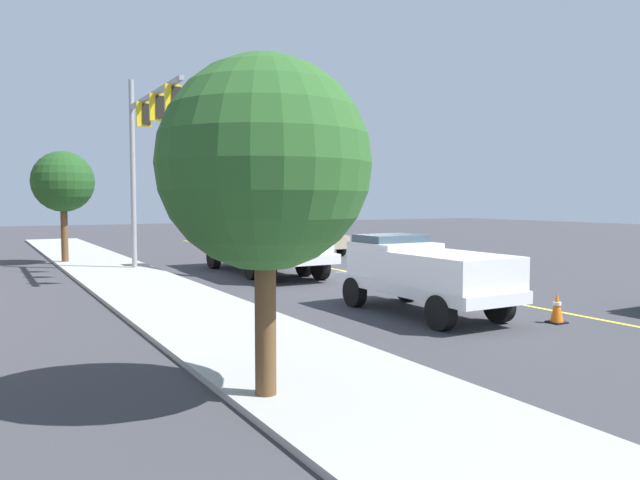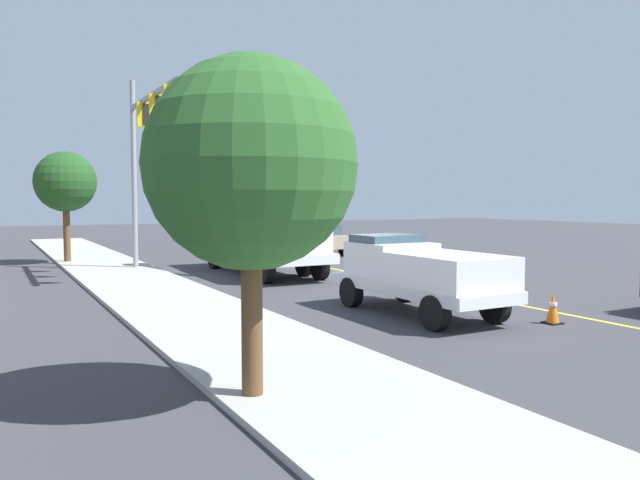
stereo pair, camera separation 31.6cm
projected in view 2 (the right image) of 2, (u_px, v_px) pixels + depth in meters
The scene contains 11 objects.
ground at pixel (370, 276), 24.47m from camera, with size 120.00×120.00×0.00m, color #38383D.
sidewalk_far_side at pixel (150, 290), 20.24m from camera, with size 60.00×3.60×0.12m, color #9E9E99.
lane_centre_stripe at pixel (370, 276), 24.47m from camera, with size 50.00×0.16×0.01m, color yellow.
utility_bucket_truck at pixel (261, 234), 25.28m from camera, with size 8.23×2.67×7.56m.
service_pickup_truck at pixel (419, 273), 16.14m from camera, with size 5.63×2.24×2.06m.
passing_minivan at pixel (315, 237), 34.36m from camera, with size 4.82×2.00×1.69m.
traffic_cone_leading at pixel (553, 308), 14.97m from camera, with size 0.40×0.40×0.78m.
traffic_cone_mid_front at pixel (266, 255), 29.75m from camera, with size 0.40×0.40×0.74m.
traffic_signal_mast at pixel (146, 136), 24.31m from camera, with size 7.40×0.61×8.20m.
street_tree_left at pixel (251, 165), 8.95m from camera, with size 3.17×3.17×5.16m.
street_tree_right at pixel (65, 182), 29.01m from camera, with size 2.88×2.88×5.38m.
Camera 2 is at (-20.49, 13.26, 3.03)m, focal length 34.17 mm.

